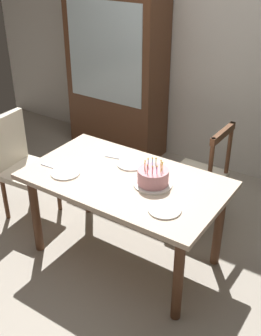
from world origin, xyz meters
name	(u,v)px	position (x,y,z in m)	size (l,w,h in m)	color
ground	(125,255)	(0.00, 0.00, 0.00)	(6.40, 6.40, 0.00)	#9E9384
back_wall	(230,49)	(0.00, 1.85, 1.30)	(6.40, 0.10, 2.60)	beige
dining_table	(125,189)	(0.00, 0.00, 0.64)	(1.48, 0.86, 0.74)	beige
birthday_cake	(153,178)	(0.22, 0.04, 0.80)	(0.28, 0.28, 0.19)	silver
plate_near_celebrant	(65,173)	(-0.41, -0.19, 0.74)	(0.22, 0.22, 0.01)	white
plate_far_side	(131,164)	(-0.07, 0.19, 0.74)	(0.22, 0.22, 0.01)	white
plate_near_guest	(165,209)	(0.44, -0.19, 0.74)	(0.22, 0.22, 0.01)	white
fork_near_celebrant	(50,167)	(-0.57, -0.18, 0.74)	(0.18, 0.02, 0.01)	silver
fork_far_side	(116,158)	(-0.23, 0.21, 0.74)	(0.18, 0.02, 0.01)	silver
chair_spindle_back	(199,177)	(0.26, 0.75, 0.46)	(0.45, 0.45, 0.95)	beige
chair_upholstered	(20,161)	(-1.13, 0.00, 0.53)	(0.48, 0.48, 0.95)	beige
china_cabinet	(117,71)	(-1.17, 1.56, 0.95)	(1.10, 0.45, 1.90)	#56331E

